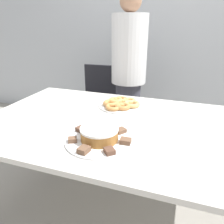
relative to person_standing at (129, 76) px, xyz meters
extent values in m
plane|color=gray|center=(0.16, -0.83, -0.84)|extent=(12.00, 12.00, 0.00)
cube|color=#B2B7BC|center=(0.16, 0.82, 0.46)|extent=(8.00, 0.05, 2.60)
cube|color=silver|center=(0.16, -0.83, -0.12)|extent=(1.77, 1.09, 0.03)
cylinder|color=silver|center=(-0.66, -0.34, -0.49)|extent=(0.06, 0.06, 0.70)
cylinder|color=#383842|center=(0.00, 0.00, -0.45)|extent=(0.25, 0.25, 0.78)
cylinder|color=silver|center=(0.00, 0.00, 0.25)|extent=(0.33, 0.33, 0.62)
sphere|color=#A87A5B|center=(0.00, 0.00, 0.65)|extent=(0.19, 0.19, 0.19)
cylinder|color=black|center=(-0.39, 0.07, -0.83)|extent=(0.44, 0.44, 0.01)
cylinder|color=#262626|center=(-0.39, 0.07, -0.62)|extent=(0.06, 0.06, 0.40)
cube|color=black|center=(-0.39, 0.07, -0.40)|extent=(0.46, 0.46, 0.04)
cube|color=black|center=(-0.40, 0.28, -0.17)|extent=(0.40, 0.05, 0.42)
cylinder|color=white|center=(0.14, -1.08, -0.10)|extent=(0.37, 0.37, 0.01)
cylinder|color=white|center=(0.09, -0.55, -0.10)|extent=(0.33, 0.33, 0.01)
cylinder|color=#9E662D|center=(0.14, -1.08, -0.06)|extent=(0.20, 0.20, 0.06)
cylinder|color=white|center=(0.14, -1.08, -0.03)|extent=(0.20, 0.20, 0.01)
cube|color=brown|center=(0.28, -1.08, -0.08)|extent=(0.06, 0.05, 0.02)
cube|color=brown|center=(0.22, -0.97, -0.08)|extent=(0.07, 0.07, 0.02)
cube|color=#513828|center=(0.10, -0.95, -0.08)|extent=(0.06, 0.06, 0.02)
cube|color=brown|center=(0.01, -1.03, -0.08)|extent=(0.07, 0.07, 0.02)
cube|color=brown|center=(0.01, -1.15, -0.08)|extent=(0.06, 0.06, 0.02)
cube|color=brown|center=(0.11, -1.22, -0.08)|extent=(0.06, 0.06, 0.03)
cube|color=brown|center=(0.23, -1.19, -0.08)|extent=(0.07, 0.07, 0.02)
torus|color=#D18E4C|center=(0.09, -0.55, -0.08)|extent=(0.12, 0.12, 0.03)
torus|color=tan|center=(0.04, -0.52, -0.07)|extent=(0.11, 0.11, 0.04)
torus|color=#D18E4C|center=(0.02, -0.58, -0.08)|extent=(0.12, 0.12, 0.03)
torus|color=#D18E4C|center=(0.06, -0.64, -0.08)|extent=(0.11, 0.11, 0.03)
torus|color=#C68447|center=(0.12, -0.61, -0.08)|extent=(0.11, 0.11, 0.03)
torus|color=#E5AD66|center=(0.18, -0.55, -0.08)|extent=(0.12, 0.12, 0.03)
torus|color=#E5AD66|center=(0.14, -0.48, -0.08)|extent=(0.11, 0.11, 0.03)
torus|color=#D18E4C|center=(0.07, -0.48, -0.08)|extent=(0.12, 0.12, 0.03)
camera|label=1|loc=(0.53, -2.02, 0.48)|focal=35.00mm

